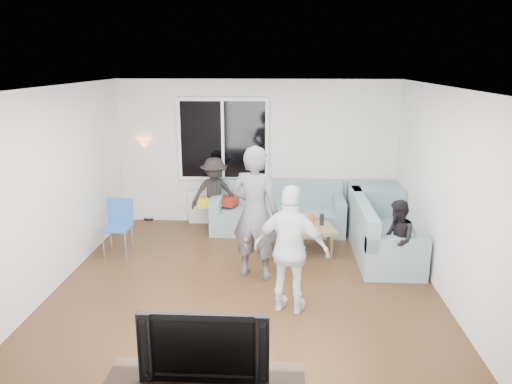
# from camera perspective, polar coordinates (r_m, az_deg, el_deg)

# --- Properties ---
(floor) EXTENTS (5.00, 5.50, 0.04)m
(floor) POSITION_cam_1_polar(r_m,az_deg,el_deg) (6.66, -1.16, -11.11)
(floor) COLOR #56351C
(floor) RESTS_ON ground
(ceiling) EXTENTS (5.00, 5.50, 0.04)m
(ceiling) POSITION_cam_1_polar(r_m,az_deg,el_deg) (5.99, -1.30, 12.20)
(ceiling) COLOR white
(ceiling) RESTS_ON ground
(wall_back) EXTENTS (5.00, 0.04, 2.60)m
(wall_back) POSITION_cam_1_polar(r_m,az_deg,el_deg) (8.89, 0.12, 4.56)
(wall_back) COLOR silver
(wall_back) RESTS_ON ground
(wall_front) EXTENTS (5.00, 0.04, 2.60)m
(wall_front) POSITION_cam_1_polar(r_m,az_deg,el_deg) (3.61, -4.60, -11.60)
(wall_front) COLOR silver
(wall_front) RESTS_ON ground
(wall_left) EXTENTS (0.04, 5.50, 2.60)m
(wall_left) POSITION_cam_1_polar(r_m,az_deg,el_deg) (6.86, -22.72, 0.22)
(wall_left) COLOR silver
(wall_left) RESTS_ON ground
(wall_right) EXTENTS (0.04, 5.50, 2.60)m
(wall_right) POSITION_cam_1_polar(r_m,az_deg,el_deg) (6.51, 21.47, -0.39)
(wall_right) COLOR silver
(wall_right) RESTS_ON ground
(window_frame) EXTENTS (1.62, 0.06, 1.47)m
(window_frame) POSITION_cam_1_polar(r_m,az_deg,el_deg) (8.82, -3.82, 6.09)
(window_frame) COLOR white
(window_frame) RESTS_ON wall_back
(window_glass) EXTENTS (1.50, 0.02, 1.35)m
(window_glass) POSITION_cam_1_polar(r_m,az_deg,el_deg) (8.79, -3.85, 6.05)
(window_glass) COLOR black
(window_glass) RESTS_ON window_frame
(window_mullion) EXTENTS (0.05, 0.03, 1.35)m
(window_mullion) POSITION_cam_1_polar(r_m,az_deg,el_deg) (8.78, -3.86, 6.04)
(window_mullion) COLOR white
(window_mullion) RESTS_ON window_frame
(radiator) EXTENTS (1.30, 0.12, 0.62)m
(radiator) POSITION_cam_1_polar(r_m,az_deg,el_deg) (9.06, -3.72, -1.72)
(radiator) COLOR silver
(radiator) RESTS_ON floor
(potted_plant) EXTENTS (0.22, 0.18, 0.36)m
(potted_plant) POSITION_cam_1_polar(r_m,az_deg,el_deg) (8.86, -0.92, 1.22)
(potted_plant) COLOR #266026
(potted_plant) RESTS_ON radiator
(vase) EXTENTS (0.21, 0.21, 0.17)m
(vase) POSITION_cam_1_polar(r_m,az_deg,el_deg) (8.96, -5.25, 0.68)
(vase) COLOR white
(vase) RESTS_ON radiator
(sofa_back_section) EXTENTS (2.30, 0.85, 0.85)m
(sofa_back_section) POSITION_cam_1_polar(r_m,az_deg,el_deg) (8.60, 2.50, -1.81)
(sofa_back_section) COLOR gray
(sofa_back_section) RESTS_ON floor
(sofa_right_section) EXTENTS (2.00, 0.85, 0.85)m
(sofa_right_section) POSITION_cam_1_polar(r_m,az_deg,el_deg) (7.78, 14.57, -4.14)
(sofa_right_section) COLOR gray
(sofa_right_section) RESTS_ON floor
(sofa_corner) EXTENTS (0.85, 0.85, 0.85)m
(sofa_corner) POSITION_cam_1_polar(r_m,az_deg,el_deg) (8.75, 13.53, -1.94)
(sofa_corner) COLOR gray
(sofa_corner) RESTS_ON floor
(cushion_yellow) EXTENTS (0.39, 0.33, 0.14)m
(cushion_yellow) POSITION_cam_1_polar(r_m,az_deg,el_deg) (8.65, -5.31, -1.18)
(cushion_yellow) COLOR gold
(cushion_yellow) RESTS_ON sofa_back_section
(cushion_red) EXTENTS (0.44, 0.41, 0.13)m
(cushion_red) POSITION_cam_1_polar(r_m,az_deg,el_deg) (8.69, -3.45, -1.07)
(cushion_red) COLOR maroon
(cushion_red) RESTS_ON sofa_back_section
(coffee_table) EXTENTS (1.20, 0.81, 0.40)m
(coffee_table) POSITION_cam_1_polar(r_m,az_deg,el_deg) (7.74, 4.89, -5.57)
(coffee_table) COLOR #A98B51
(coffee_table) RESTS_ON floor
(pitcher) EXTENTS (0.17, 0.17, 0.17)m
(pitcher) POSITION_cam_1_polar(r_m,az_deg,el_deg) (7.70, 4.24, -3.40)
(pitcher) COLOR maroon
(pitcher) RESTS_ON coffee_table
(side_chair) EXTENTS (0.41, 0.41, 0.86)m
(side_chair) POSITION_cam_1_polar(r_m,az_deg,el_deg) (7.83, -15.77, -4.05)
(side_chair) COLOR #295EB5
(side_chair) RESTS_ON floor
(floor_lamp) EXTENTS (0.32, 0.32, 1.56)m
(floor_lamp) POSITION_cam_1_polar(r_m,az_deg,el_deg) (9.34, -12.54, 1.45)
(floor_lamp) COLOR orange
(floor_lamp) RESTS_ON floor
(player_left) EXTENTS (0.78, 0.63, 1.84)m
(player_left) POSITION_cam_1_polar(r_m,az_deg,el_deg) (6.64, -0.10, -2.44)
(player_left) COLOR #535358
(player_left) RESTS_ON floor
(player_right) EXTENTS (0.98, 0.63, 1.55)m
(player_right) POSITION_cam_1_polar(r_m,az_deg,el_deg) (5.79, 4.10, -6.69)
(player_right) COLOR silver
(player_right) RESTS_ON floor
(spectator_right) EXTENTS (0.46, 0.57, 1.11)m
(spectator_right) POSITION_cam_1_polar(r_m,az_deg,el_deg) (6.95, 15.98, -5.40)
(spectator_right) COLOR black
(spectator_right) RESTS_ON floor
(spectator_back) EXTENTS (0.95, 0.72, 1.29)m
(spectator_back) POSITION_cam_1_polar(r_m,az_deg,el_deg) (8.65, -4.82, -0.23)
(spectator_back) COLOR black
(spectator_back) RESTS_ON floor
(television) EXTENTS (1.03, 0.14, 0.59)m
(television) POSITION_cam_1_polar(r_m,az_deg,el_deg) (4.13, -5.88, -16.83)
(television) COLOR black
(television) RESTS_ON tv_console
(bottle_c) EXTENTS (0.07, 0.07, 0.17)m
(bottle_c) POSITION_cam_1_polar(r_m,az_deg,el_deg) (7.79, 5.03, -3.20)
(bottle_c) COLOR #311A0B
(bottle_c) RESTS_ON coffee_table
(bottle_d) EXTENTS (0.07, 0.07, 0.28)m
(bottle_d) POSITION_cam_1_polar(r_m,az_deg,el_deg) (7.52, 6.51, -3.47)
(bottle_d) COLOR #F14D15
(bottle_d) RESTS_ON coffee_table
(bottle_b) EXTENTS (0.08, 0.08, 0.26)m
(bottle_b) POSITION_cam_1_polar(r_m,az_deg,el_deg) (7.51, 4.14, -3.54)
(bottle_b) COLOR #388D19
(bottle_b) RESTS_ON coffee_table
(bottle_a) EXTENTS (0.07, 0.07, 0.19)m
(bottle_a) POSITION_cam_1_polar(r_m,az_deg,el_deg) (7.71, 2.55, -3.28)
(bottle_a) COLOR orange
(bottle_a) RESTS_ON coffee_table
(bottle_e) EXTENTS (0.07, 0.07, 0.18)m
(bottle_e) POSITION_cam_1_polar(r_m,az_deg,el_deg) (7.82, 7.62, -3.16)
(bottle_e) COLOR black
(bottle_e) RESTS_ON coffee_table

